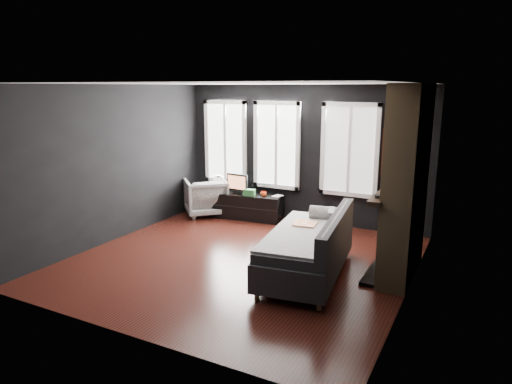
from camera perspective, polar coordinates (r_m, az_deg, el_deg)
The scene contains 18 objects.
floor at distance 7.23m, azimuth -1.82°, elevation -8.54°, with size 5.00×5.00×0.00m, color black.
ceiling at distance 6.72m, azimuth -1.99°, elevation 13.40°, with size 5.00×5.00×0.00m, color white.
wall_back at distance 9.08m, azimuth 5.86°, elevation 4.70°, with size 5.00×0.02×2.70m, color black.
wall_left at distance 8.34m, azimuth -17.09°, elevation 3.45°, with size 0.02×5.00×2.70m, color black.
wall_right at distance 6.06m, azimuth 19.21°, elevation -0.16°, with size 0.02×5.00×2.70m, color black.
windows at distance 9.13m, azimuth 3.24°, elevation 11.28°, with size 4.00×0.16×1.76m, color white, non-canonical shape.
fireplace at distance 6.67m, azimuth 18.29°, elevation 1.06°, with size 0.70×1.62×2.70m, color #93724C, non-canonical shape.
sofa at distance 6.58m, azimuth 6.36°, elevation -6.47°, with size 1.09×2.18×0.94m, color black, non-canonical shape.
stripe_pillow at distance 6.94m, azimuth 9.33°, elevation -3.71°, with size 0.09×0.38×0.38m, color gray.
armchair at distance 9.67m, azimuth -6.30°, elevation -0.38°, with size 0.83×0.77×0.85m, color silver.
media_console at distance 9.38m, azimuth -1.23°, elevation -1.77°, with size 1.50×0.47×0.52m, color black, non-canonical shape.
monitor at distance 9.36m, azimuth -2.37°, elevation 1.23°, with size 0.51×0.11×0.45m, color black, non-canonical shape.
desk_fan at distance 9.57m, azimuth -4.71°, elevation 1.14°, with size 0.25×0.25×0.35m, color #A2A2A2, non-canonical shape.
mug at distance 9.12m, azimuth 0.95°, elevation -0.16°, with size 0.12×0.09×0.12m, color #E33F13.
book at distance 9.13m, azimuth 2.31°, elevation 0.18°, with size 0.16×0.02×0.22m, color #B2AA8D.
storage_box at distance 9.19m, azimuth -0.81°, elevation -0.04°, with size 0.23×0.14×0.12m, color #2D6932.
mantel_vase at distance 7.15m, azimuth 16.89°, elevation 1.62°, with size 0.16×0.17×0.16m, color gold.
mantel_clock at distance 6.20m, azimuth 15.11°, elevation -0.54°, with size 0.12×0.12×0.04m, color black.
Camera 1 is at (3.29, -5.86, 2.66)m, focal length 32.00 mm.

